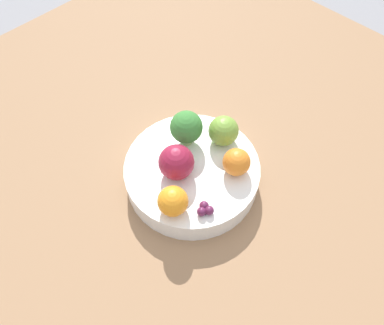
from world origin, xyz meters
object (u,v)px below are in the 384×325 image
(bowl, at_px, (192,173))
(grape_cluster, at_px, (205,209))
(apple_green, at_px, (221,129))
(orange_front, at_px, (173,201))
(orange_back, at_px, (236,162))
(broccoli, at_px, (186,128))
(apple_red, at_px, (176,162))

(bowl, xyz_separation_m, grape_cluster, (0.05, 0.07, 0.03))
(bowl, distance_m, apple_green, 0.09)
(apple_green, xyz_separation_m, orange_front, (0.15, 0.04, -0.00))
(bowl, relative_size, orange_back, 5.01)
(broccoli, bearing_deg, apple_green, 139.19)
(orange_front, height_order, orange_back, orange_front)
(apple_green, xyz_separation_m, orange_back, (0.03, 0.06, -0.00))
(broccoli, bearing_deg, grape_cluster, 56.62)
(bowl, xyz_separation_m, orange_front, (0.08, 0.03, 0.05))
(apple_green, height_order, orange_back, apple_green)
(apple_red, height_order, apple_green, apple_red)
(apple_red, xyz_separation_m, orange_back, (-0.07, 0.06, -0.01))
(apple_red, distance_m, apple_green, 0.10)
(bowl, height_order, grape_cluster, grape_cluster)
(bowl, xyz_separation_m, apple_red, (0.03, -0.01, 0.05))
(orange_front, relative_size, grape_cluster, 1.82)
(grape_cluster, bearing_deg, apple_red, -103.63)
(bowl, height_order, broccoli, broccoli)
(orange_back, bearing_deg, bowl, -51.61)
(grape_cluster, bearing_deg, orange_back, -169.45)
(apple_green, relative_size, orange_front, 1.10)
(apple_green, height_order, orange_front, apple_green)
(grape_cluster, bearing_deg, bowl, -122.21)
(apple_green, relative_size, orange_back, 1.14)
(bowl, bearing_deg, orange_front, 24.64)
(orange_front, bearing_deg, apple_green, -165.40)
(bowl, distance_m, apple_red, 0.06)
(orange_back, relative_size, grape_cluster, 1.75)
(broccoli, relative_size, grape_cluster, 2.52)
(bowl, distance_m, grape_cluster, 0.09)
(orange_back, bearing_deg, broccoli, -82.17)
(bowl, height_order, apple_green, apple_green)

